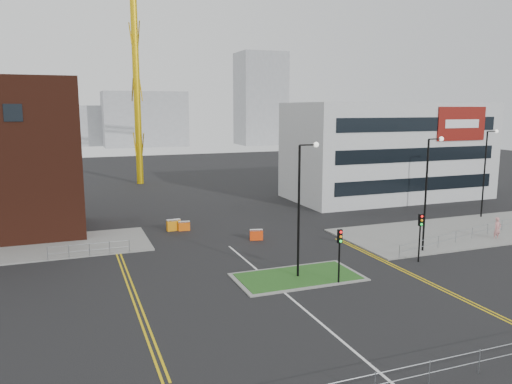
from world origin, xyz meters
TOP-DOWN VIEW (x-y plane):
  - ground at (0.00, 0.00)m, footprint 200.00×200.00m
  - pavement_right at (22.00, 14.00)m, footprint 24.00×10.00m
  - island_kerb at (2.00, 8.00)m, footprint 8.60×4.60m
  - grass_island at (2.00, 8.00)m, footprint 8.00×4.00m
  - office_block at (26.01, 31.97)m, footprint 25.00×12.20m
  - streetlamp_island at (2.22, 8.00)m, footprint 1.46×0.36m
  - streetlamp_right_near at (14.22, 10.00)m, footprint 1.46×0.36m
  - streetlamp_right_far at (28.22, 18.00)m, footprint 1.46×0.36m
  - traffic_light_island at (4.00, 5.98)m, footprint 0.28×0.33m
  - traffic_light_right at (12.00, 7.98)m, footprint 0.28×0.33m
  - railing_front at (0.00, -6.00)m, footprint 24.05×0.05m
  - railing_left at (-11.00, 18.00)m, footprint 6.05×0.05m
  - railing_right at (20.50, 11.50)m, footprint 19.05×5.05m
  - centre_line at (0.00, 2.00)m, footprint 0.15×30.00m
  - yellow_left_a at (-9.00, 10.00)m, footprint 0.12×24.00m
  - yellow_left_b at (-8.70, 10.00)m, footprint 0.12×24.00m
  - yellow_right_a at (9.50, 6.00)m, footprint 0.12×20.00m
  - yellow_right_b at (9.80, 6.00)m, footprint 0.12×20.00m
  - skyline_b at (10.00, 130.00)m, footprint 24.00×12.00m
  - skyline_c at (45.00, 125.00)m, footprint 14.00×12.00m
  - skyline_d at (-8.00, 140.00)m, footprint 30.00×12.00m
  - pedestrian at (22.48, 10.69)m, footprint 0.76×0.52m
  - barrier_left at (-2.31, 23.66)m, footprint 1.10×0.49m
  - barrier_mid at (-3.23, 24.00)m, footprint 1.31×0.54m
  - barrier_right at (2.83, 18.10)m, footprint 1.18×0.63m

SIDE VIEW (x-z plane):
  - ground at x=0.00m, z-range 0.00..0.00m
  - centre_line at x=0.00m, z-range 0.00..0.01m
  - yellow_left_a at x=-9.00m, z-range 0.00..0.01m
  - yellow_left_b at x=-8.70m, z-range 0.00..0.01m
  - yellow_right_a at x=9.50m, z-range 0.00..0.01m
  - yellow_right_b at x=9.80m, z-range 0.00..0.01m
  - island_kerb at x=2.00m, z-range 0.00..0.08m
  - pavement_right at x=22.00m, z-range 0.00..0.12m
  - grass_island at x=2.00m, z-range 0.00..0.12m
  - barrier_left at x=-2.31m, z-range 0.04..0.94m
  - barrier_right at x=2.83m, z-range 0.04..0.98m
  - barrier_mid at x=-3.23m, z-range 0.05..1.12m
  - railing_left at x=-11.00m, z-range 0.19..1.29m
  - railing_right at x=20.50m, z-range 0.23..1.33m
  - railing_front at x=0.00m, z-range 0.23..1.33m
  - pedestrian at x=22.48m, z-range 0.00..2.01m
  - traffic_light_island at x=4.00m, z-range 0.74..4.39m
  - traffic_light_right at x=12.00m, z-range 0.74..4.39m
  - streetlamp_island at x=2.22m, z-range 0.82..10.00m
  - streetlamp_right_near at x=14.22m, z-range 0.82..10.00m
  - streetlamp_right_far at x=28.22m, z-range 0.82..10.00m
  - skyline_d at x=-8.00m, z-range 0.00..12.00m
  - office_block at x=26.01m, z-range 0.00..12.00m
  - skyline_b at x=10.00m, z-range 0.00..16.00m
  - skyline_c at x=45.00m, z-range 0.00..28.00m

